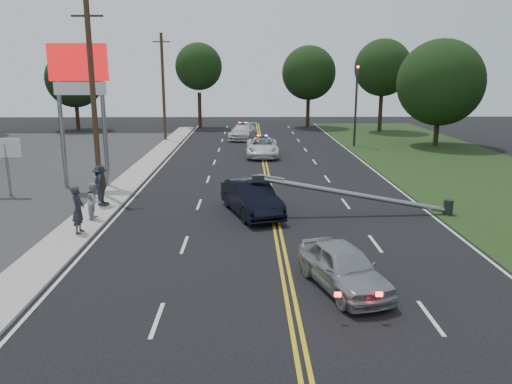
{
  "coord_description": "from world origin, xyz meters",
  "views": [
    {
      "loc": [
        -1.24,
        -14.25,
        6.5
      ],
      "look_at": [
        -0.91,
        5.6,
        1.7
      ],
      "focal_mm": 35.0,
      "sensor_mm": 36.0,
      "label": 1
    }
  ],
  "objects_px": {
    "bystander_a": "(78,210)",
    "bystander_d": "(102,185)",
    "bystander_c": "(101,185)",
    "small_sign": "(6,153)",
    "utility_pole_far": "(163,87)",
    "emergency_a": "(262,147)",
    "utility_pole_mid": "(93,100)",
    "pylon_sign": "(79,81)",
    "fallen_streetlight": "(365,196)",
    "crashed_sedan": "(251,198)",
    "waiting_sedan": "(343,267)",
    "bystander_b": "(94,201)",
    "emergency_b": "(243,132)",
    "traffic_signal": "(356,99)"
  },
  "relations": [
    {
      "from": "bystander_a",
      "to": "bystander_d",
      "type": "bearing_deg",
      "value": 2.51
    },
    {
      "from": "bystander_a",
      "to": "bystander_c",
      "type": "xyz_separation_m",
      "value": [
        -0.35,
        4.4,
        0.01
      ]
    },
    {
      "from": "small_sign",
      "to": "utility_pole_far",
      "type": "bearing_deg",
      "value": 77.69
    },
    {
      "from": "emergency_a",
      "to": "bystander_a",
      "type": "bearing_deg",
      "value": -111.79
    },
    {
      "from": "utility_pole_mid",
      "to": "bystander_d",
      "type": "distance_m",
      "value": 4.79
    },
    {
      "from": "utility_pole_far",
      "to": "bystander_d",
      "type": "distance_m",
      "value": 24.88
    },
    {
      "from": "pylon_sign",
      "to": "bystander_c",
      "type": "relative_size",
      "value": 4.09
    },
    {
      "from": "fallen_streetlight",
      "to": "crashed_sedan",
      "type": "bearing_deg",
      "value": 177.67
    },
    {
      "from": "waiting_sedan",
      "to": "bystander_a",
      "type": "distance_m",
      "value": 11.09
    },
    {
      "from": "utility_pole_far",
      "to": "bystander_b",
      "type": "relative_size",
      "value": 6.16
    },
    {
      "from": "utility_pole_mid",
      "to": "bystander_d",
      "type": "relative_size",
      "value": 4.97
    },
    {
      "from": "bystander_d",
      "to": "emergency_b",
      "type": "bearing_deg",
      "value": -14.74
    },
    {
      "from": "utility_pole_mid",
      "to": "waiting_sedan",
      "type": "distance_m",
      "value": 16.81
    },
    {
      "from": "traffic_signal",
      "to": "fallen_streetlight",
      "type": "distance_m",
      "value": 22.62
    },
    {
      "from": "utility_pole_mid",
      "to": "emergency_b",
      "type": "bearing_deg",
      "value": 71.84
    },
    {
      "from": "traffic_signal",
      "to": "waiting_sedan",
      "type": "distance_m",
      "value": 30.97
    },
    {
      "from": "utility_pole_mid",
      "to": "crashed_sedan",
      "type": "relative_size",
      "value": 2.08
    },
    {
      "from": "bystander_c",
      "to": "bystander_d",
      "type": "bearing_deg",
      "value": -145.94
    },
    {
      "from": "fallen_streetlight",
      "to": "emergency_b",
      "type": "height_order",
      "value": "fallen_streetlight"
    },
    {
      "from": "small_sign",
      "to": "bystander_a",
      "type": "xyz_separation_m",
      "value": [
        5.91,
        -6.79,
        -1.24
      ]
    },
    {
      "from": "pylon_sign",
      "to": "bystander_d",
      "type": "xyz_separation_m",
      "value": [
        2.17,
        -4.54,
        -4.87
      ]
    },
    {
      "from": "fallen_streetlight",
      "to": "bystander_c",
      "type": "relative_size",
      "value": 4.78
    },
    {
      "from": "pylon_sign",
      "to": "utility_pole_mid",
      "type": "relative_size",
      "value": 0.8
    },
    {
      "from": "utility_pole_mid",
      "to": "bystander_d",
      "type": "bearing_deg",
      "value": -71.06
    },
    {
      "from": "utility_pole_far",
      "to": "bystander_d",
      "type": "xyz_separation_m",
      "value": [
        0.87,
        -24.54,
        -3.96
      ]
    },
    {
      "from": "pylon_sign",
      "to": "bystander_d",
      "type": "height_order",
      "value": "pylon_sign"
    },
    {
      "from": "traffic_signal",
      "to": "fallen_streetlight",
      "type": "height_order",
      "value": "traffic_signal"
    },
    {
      "from": "bystander_a",
      "to": "emergency_b",
      "type": "bearing_deg",
      "value": -12.85
    },
    {
      "from": "small_sign",
      "to": "utility_pole_mid",
      "type": "distance_m",
      "value": 5.53
    },
    {
      "from": "bystander_a",
      "to": "bystander_d",
      "type": "height_order",
      "value": "bystander_d"
    },
    {
      "from": "emergency_b",
      "to": "bystander_a",
      "type": "bearing_deg",
      "value": -89.95
    },
    {
      "from": "fallen_streetlight",
      "to": "bystander_d",
      "type": "xyz_separation_m",
      "value": [
        -12.51,
        1.46,
        0.21
      ]
    },
    {
      "from": "fallen_streetlight",
      "to": "pylon_sign",
      "type": "bearing_deg",
      "value": 157.78
    },
    {
      "from": "crashed_sedan",
      "to": "emergency_a",
      "type": "xyz_separation_m",
      "value": [
        0.99,
        16.42,
        -0.06
      ]
    },
    {
      "from": "pylon_sign",
      "to": "utility_pole_far",
      "type": "distance_m",
      "value": 20.06
    },
    {
      "from": "crashed_sedan",
      "to": "waiting_sedan",
      "type": "relative_size",
      "value": 1.18
    },
    {
      "from": "waiting_sedan",
      "to": "emergency_b",
      "type": "bearing_deg",
      "value": 78.58
    },
    {
      "from": "fallen_streetlight",
      "to": "utility_pole_far",
      "type": "bearing_deg",
      "value": 117.24
    },
    {
      "from": "emergency_a",
      "to": "bystander_c",
      "type": "distance_m",
      "value": 17.19
    },
    {
      "from": "pylon_sign",
      "to": "traffic_signal",
      "type": "distance_m",
      "value": 24.75
    },
    {
      "from": "emergency_a",
      "to": "waiting_sedan",
      "type": "bearing_deg",
      "value": -85.33
    },
    {
      "from": "utility_pole_far",
      "to": "waiting_sedan",
      "type": "height_order",
      "value": "utility_pole_far"
    },
    {
      "from": "waiting_sedan",
      "to": "bystander_a",
      "type": "height_order",
      "value": "bystander_a"
    },
    {
      "from": "bystander_b",
      "to": "bystander_c",
      "type": "height_order",
      "value": "bystander_c"
    },
    {
      "from": "fallen_streetlight",
      "to": "waiting_sedan",
      "type": "height_order",
      "value": "fallen_streetlight"
    },
    {
      "from": "waiting_sedan",
      "to": "emergency_a",
      "type": "relative_size",
      "value": 0.77
    },
    {
      "from": "pylon_sign",
      "to": "fallen_streetlight",
      "type": "relative_size",
      "value": 0.85
    },
    {
      "from": "emergency_a",
      "to": "bystander_c",
      "type": "relative_size",
      "value": 2.69
    },
    {
      "from": "pylon_sign",
      "to": "bystander_b",
      "type": "relative_size",
      "value": 4.93
    },
    {
      "from": "fallen_streetlight",
      "to": "bystander_b",
      "type": "distance_m",
      "value": 12.27
    }
  ]
}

